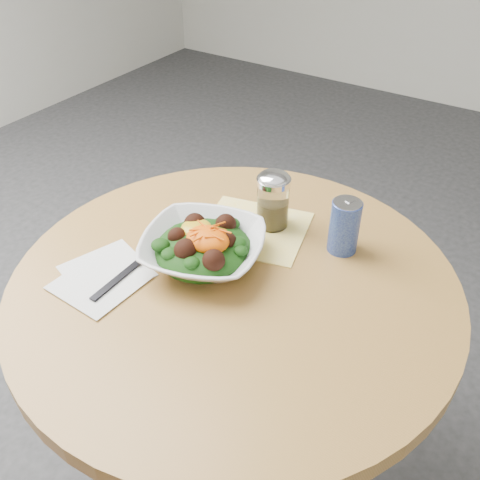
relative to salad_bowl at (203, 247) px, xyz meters
The scene contains 8 objects.
ground 0.79m from the salad_bowl, ahead, with size 6.00×6.00×0.00m, color #2B2B2D.
table 0.25m from the salad_bowl, ahead, with size 0.90×0.90×0.75m.
cloth_napkin 0.16m from the salad_bowl, 78.61° to the left, with size 0.23×0.21×0.00m, color yellow.
paper_napkins 0.21m from the salad_bowl, 131.80° to the right, with size 0.19×0.21×0.00m.
salad_bowl is the anchor object (origin of this frame).
fork 0.15m from the salad_bowl, 134.65° to the right, with size 0.03×0.21×0.00m.
spice_shaker 0.20m from the salad_bowl, 73.46° to the left, with size 0.08×0.08×0.14m.
beverage_can 0.30m from the salad_bowl, 40.35° to the left, with size 0.06×0.06×0.12m.
Camera 1 is at (0.45, -0.67, 1.46)m, focal length 40.00 mm.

